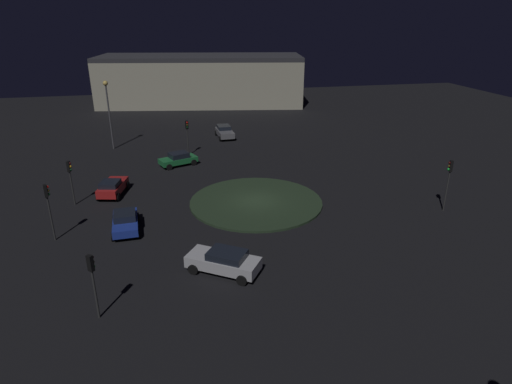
# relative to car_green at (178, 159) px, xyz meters

# --- Properties ---
(ground_plane) EXTENTS (119.19, 119.19, 0.00)m
(ground_plane) POSITION_rel_car_green_xyz_m (6.01, -11.51, -0.73)
(ground_plane) COLOR black
(roundabout_island) EXTENTS (11.36, 11.36, 0.19)m
(roundabout_island) POSITION_rel_car_green_xyz_m (6.01, -11.51, -0.64)
(roundabout_island) COLOR #263823
(roundabout_island) RESTS_ON ground_plane
(car_green) EXTENTS (4.26, 3.05, 1.41)m
(car_green) POSITION_rel_car_green_xyz_m (0.00, 0.00, 0.00)
(car_green) COLOR #1E7238
(car_green) RESTS_ON ground_plane
(car_red) EXTENTS (2.70, 4.19, 1.49)m
(car_red) POSITION_rel_car_green_xyz_m (-6.15, -7.12, 0.05)
(car_red) COLOR red
(car_red) RESTS_ON ground_plane
(car_silver) EXTENTS (4.80, 4.03, 1.52)m
(car_silver) POSITION_rel_car_green_xyz_m (1.77, -21.71, 0.07)
(car_silver) COLOR silver
(car_silver) RESTS_ON ground_plane
(car_blue) EXTENTS (2.19, 4.12, 1.41)m
(car_blue) POSITION_rel_car_green_xyz_m (-4.61, -14.43, -0.00)
(car_blue) COLOR #1E38A5
(car_blue) RESTS_ON ground_plane
(car_grey) EXTENTS (2.23, 4.27, 1.51)m
(car_grey) POSITION_rel_car_green_xyz_m (6.49, 10.26, 0.06)
(car_grey) COLOR slate
(car_grey) RESTS_ON ground_plane
(traffic_light_north) EXTENTS (0.35, 0.39, 4.04)m
(traffic_light_north) POSITION_rel_car_green_xyz_m (1.29, 3.35, 2.15)
(traffic_light_north) COLOR #2D2D2D
(traffic_light_north) RESTS_ON ground_plane
(traffic_light_west) EXTENTS (0.38, 0.34, 3.88)m
(traffic_light_west) POSITION_rel_car_green_xyz_m (-9.14, -8.63, 2.04)
(traffic_light_west) COLOR #2D2D2D
(traffic_light_west) RESTS_ON ground_plane
(traffic_light_southwest) EXTENTS (0.38, 0.39, 3.82)m
(traffic_light_southwest) POSITION_rel_car_green_xyz_m (-5.40, -24.66, 2.00)
(traffic_light_southwest) COLOR #2D2D2D
(traffic_light_southwest) RESTS_ON ground_plane
(traffic_light_east) EXTENTS (0.39, 0.35, 4.34)m
(traffic_light_east) POSITION_rel_car_green_xyz_m (20.77, -16.37, 2.35)
(traffic_light_east) COLOR #2D2D2D
(traffic_light_east) RESTS_ON ground_plane
(traffic_light_west_near) EXTENTS (0.38, 0.34, 4.26)m
(traffic_light_west_near) POSITION_rel_car_green_xyz_m (-9.49, -14.96, 2.30)
(traffic_light_west_near) COLOR #2D2D2D
(traffic_light_west_near) RESTS_ON ground_plane
(streetlamp_northwest) EXTENTS (0.57, 0.57, 8.04)m
(streetlamp_northwest) POSITION_rel_car_green_xyz_m (-7.37, 7.99, 4.75)
(streetlamp_northwest) COLOR #4C4C51
(streetlamp_northwest) RESTS_ON ground_plane
(store_building) EXTENTS (36.51, 17.56, 8.44)m
(store_building) POSITION_rel_car_green_xyz_m (5.86, 34.06, 3.49)
(store_building) COLOR #B7B299
(store_building) RESTS_ON ground_plane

